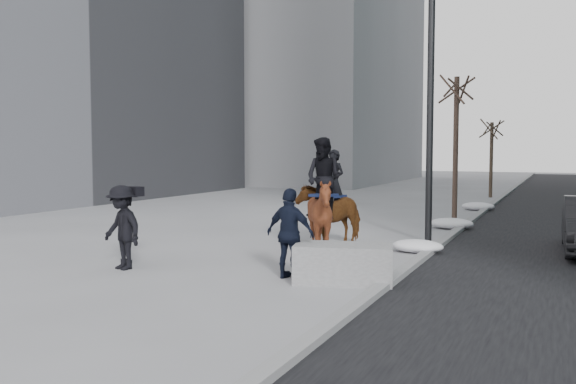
% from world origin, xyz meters
% --- Properties ---
extents(ground, '(120.00, 120.00, 0.00)m').
position_xyz_m(ground, '(0.00, 0.00, 0.00)').
color(ground, gray).
rests_on(ground, ground).
extents(curb, '(0.25, 90.00, 0.12)m').
position_xyz_m(curb, '(3.00, 10.00, 0.06)').
color(curb, gray).
rests_on(curb, ground).
extents(planter, '(1.99, 1.34, 0.73)m').
position_xyz_m(planter, '(2.17, -1.07, 0.36)').
color(planter, gray).
rests_on(planter, ground).
extents(tree_near, '(1.20, 1.20, 5.57)m').
position_xyz_m(tree_near, '(2.40, 10.08, 2.79)').
color(tree_near, '#3A2922').
rests_on(tree_near, ground).
extents(tree_far, '(1.20, 1.20, 4.33)m').
position_xyz_m(tree_far, '(2.40, 21.45, 2.17)').
color(tree_far, '#3D2E24').
rests_on(tree_far, ground).
extents(mounted_left, '(1.41, 2.10, 2.50)m').
position_xyz_m(mounted_left, '(0.43, 2.98, 0.93)').
color(mounted_left, '#47240E').
rests_on(mounted_left, ground).
extents(mounted_right, '(1.81, 1.94, 2.78)m').
position_xyz_m(mounted_right, '(0.78, 1.37, 1.11)').
color(mounted_right, '#49220E').
rests_on(mounted_right, ground).
extents(feeder, '(1.08, 0.92, 1.75)m').
position_xyz_m(feeder, '(1.12, -1.15, 0.88)').
color(feeder, black).
rests_on(feeder, ground).
extents(camera_crew, '(1.28, 0.97, 1.75)m').
position_xyz_m(camera_crew, '(-2.45, -1.74, 0.89)').
color(camera_crew, black).
rests_on(camera_crew, ground).
extents(lamppost, '(0.25, 1.77, 9.09)m').
position_xyz_m(lamppost, '(2.60, 4.45, 4.99)').
color(lamppost, black).
rests_on(lamppost, ground).
extents(snow_piles, '(1.36, 12.10, 0.34)m').
position_xyz_m(snow_piles, '(2.70, 8.49, 0.17)').
color(snow_piles, white).
rests_on(snow_piles, ground).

